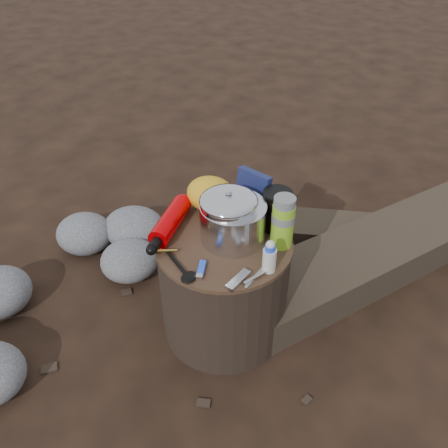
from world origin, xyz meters
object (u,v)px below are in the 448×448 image
at_px(thermos, 283,222).
at_px(travel_mug, 277,210).
at_px(camping_pot, 228,217).
at_px(stump, 224,286).
at_px(log_main, 399,243).
at_px(fuel_bottle, 170,221).

relative_size(thermos, travel_mug, 1.28).
bearing_deg(travel_mug, camping_pot, -132.26).
height_order(stump, travel_mug, travel_mug).
distance_m(stump, log_main, 0.86).
relative_size(stump, fuel_bottle, 1.60).
bearing_deg(log_main, stump, -93.79).
relative_size(log_main, fuel_bottle, 6.54).
distance_m(camping_pot, travel_mug, 0.17).
height_order(log_main, fuel_bottle, fuel_bottle).
relative_size(log_main, camping_pot, 10.22).
distance_m(stump, travel_mug, 0.33).
relative_size(log_main, travel_mug, 13.17).
distance_m(fuel_bottle, thermos, 0.37).
bearing_deg(stump, log_main, 53.26).
xyz_separation_m(camping_pot, travel_mug, (0.11, 0.13, -0.02)).
xyz_separation_m(camping_pot, thermos, (0.16, 0.05, -0.00)).
bearing_deg(fuel_bottle, camping_pot, 2.55).
bearing_deg(stump, camping_pot, 71.67).
distance_m(log_main, thermos, 0.82).
height_order(camping_pot, thermos, same).
xyz_separation_m(stump, fuel_bottle, (-0.19, -0.02, 0.24)).
distance_m(fuel_bottle, travel_mug, 0.35).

